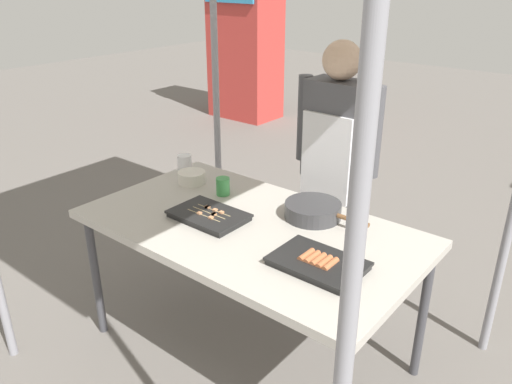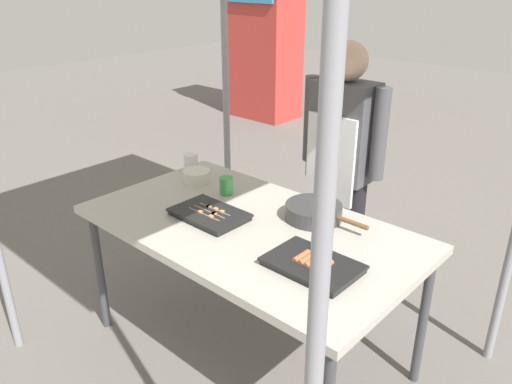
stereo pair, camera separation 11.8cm
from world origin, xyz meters
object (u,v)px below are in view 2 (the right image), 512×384
Objects in this scene: cooking_wok at (314,211)px; condiment_bowl at (197,176)px; stall_table at (249,234)px; tray_meat_skewers at (209,214)px; vendor_woman at (341,157)px; tray_grilled_sausages at (313,265)px; drink_cup_by_wok at (226,186)px; drink_cup_near_edge at (191,162)px; neighbor_stall_left at (265,37)px.

condiment_bowl is at bearing -175.33° from cooking_wok.
tray_meat_skewers is (-0.19, -0.08, 0.07)m from stall_table.
condiment_bowl reaches higher than tray_meat_skewers.
tray_meat_skewers reaches higher than stall_table.
condiment_bowl is at bearing 42.63° from vendor_woman.
drink_cup_by_wok is at bearing 159.67° from tray_grilled_sausages.
drink_cup_by_wok is at bearing -15.28° from drink_cup_near_edge.
vendor_woman is at bearing -42.83° from neighbor_stall_left.
drink_cup_by_wok is (-0.33, 0.18, 0.10)m from stall_table.
drink_cup_by_wok is at bearing 151.58° from stall_table.
tray_meat_skewers is (-0.64, 0.04, -0.00)m from tray_grilled_sausages.
tray_meat_skewers is at bearing 75.67° from vendor_woman.
tray_grilled_sausages is at bearing -46.51° from neighbor_stall_left.
neighbor_stall_left is at bearing 128.62° from drink_cup_by_wok.
neighbor_stall_left is at bearing 125.03° from drink_cup_near_edge.
cooking_wok is 2.81× the size of condiment_bowl.
drink_cup_by_wok is (0.25, -0.01, 0.01)m from condiment_bowl.
condiment_bowl is at bearing 161.86° from stall_table.
neighbor_stall_left reaches higher than vendor_woman.
drink_cup_by_wok is 4.34m from neighbor_stall_left.
drink_cup_near_edge is at bearing 161.37° from tray_grilled_sausages.
cooking_wok is (-0.26, 0.36, 0.02)m from tray_grilled_sausages.
condiment_bowl is 4.18m from neighbor_stall_left.
drink_cup_by_wok reaches higher than condiment_bowl.
vendor_woman is (-0.43, 0.85, 0.13)m from tray_grilled_sausages.
stall_table is 0.61m from condiment_bowl.
vendor_woman is (0.76, 0.44, 0.10)m from drink_cup_near_edge.
drink_cup_near_edge is (-0.93, 0.04, 0.01)m from cooking_wok.
cooking_wok is (0.38, 0.33, 0.02)m from tray_meat_skewers.
tray_meat_skewers is at bearing -158.29° from stall_table.
tray_meat_skewers is at bearing -61.15° from drink_cup_by_wok.
tray_meat_skewers is 3.83× the size of drink_cup_by_wok.
tray_grilled_sausages is 0.83m from drink_cup_by_wok.
stall_table is at bearing -21.44° from drink_cup_near_edge.
tray_meat_skewers is at bearing -51.99° from neighbor_stall_left.
vendor_woman is (0.21, 0.81, 0.13)m from tray_meat_skewers.
drink_cup_near_edge is 0.42m from drink_cup_by_wok.
stall_table is 0.76m from vendor_woman.
vendor_woman is at bearing 88.65° from stall_table.
drink_cup_near_edge reaches higher than tray_grilled_sausages.
vendor_woman is at bearing 75.67° from tray_meat_skewers.
vendor_woman reaches higher than condiment_bowl.
stall_table is 1.05× the size of vendor_woman.
drink_cup_by_wok is at bearing -51.38° from neighbor_stall_left.
vendor_woman is (0.35, 0.56, 0.10)m from drink_cup_by_wok.
cooking_wok is at bearing 7.98° from drink_cup_by_wok.
vendor_woman is (-0.17, 0.48, 0.10)m from cooking_wok.
stall_table is at bearing -49.59° from neighbor_stall_left.
condiment_bowl is at bearing -31.92° from drink_cup_near_edge.
tray_meat_skewers is at bearing -139.41° from cooking_wok.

